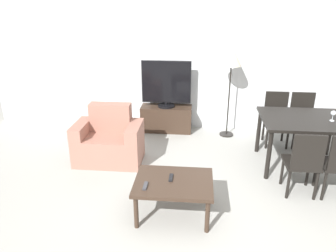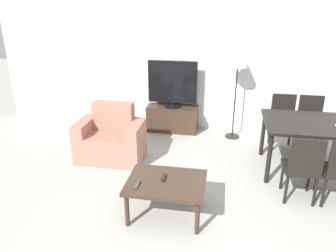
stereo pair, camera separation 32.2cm
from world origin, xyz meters
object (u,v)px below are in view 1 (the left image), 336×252
at_px(armchair, 109,142).
at_px(dining_chair_near, 304,161).
at_px(dining_chair_far_left, 276,116).
at_px(dining_chair_far, 302,117).
at_px(tv_stand, 166,119).
at_px(remote_primary, 171,178).
at_px(coffee_table, 174,185).
at_px(wine_glass_left, 333,114).
at_px(tv, 166,84).
at_px(remote_secondary, 145,186).
at_px(floor_lamp, 232,60).
at_px(dining_table, 305,124).

height_order(armchair, dining_chair_near, dining_chair_near).
bearing_deg(dining_chair_near, armchair, 165.23).
bearing_deg(dining_chair_far_left, dining_chair_far, 0.00).
distance_m(tv_stand, remote_primary, 2.42).
xyz_separation_m(coffee_table, wine_glass_left, (2.05, 1.24, 0.46)).
bearing_deg(tv, wine_glass_left, -26.84).
height_order(coffee_table, dining_chair_far_left, dining_chair_far_left).
height_order(dining_chair_far, remote_primary, dining_chair_far).
distance_m(armchair, tv_stand, 1.44).
distance_m(tv, dining_chair_far_left, 1.92).
relative_size(tv_stand, dining_chair_near, 1.05).
xyz_separation_m(tv, remote_secondary, (0.03, -2.59, -0.43)).
xyz_separation_m(remote_primary, wine_glass_left, (2.09, 1.19, 0.40)).
relative_size(floor_lamp, wine_glass_left, 10.65).
xyz_separation_m(tv, dining_chair_far, (2.27, -0.35, -0.40)).
xyz_separation_m(armchair, dining_chair_near, (2.58, -0.68, 0.17)).
bearing_deg(dining_table, dining_chair_near, -104.91).
bearing_deg(dining_chair_near, coffee_table, -161.06).
distance_m(dining_chair_near, dining_chair_far, 1.62).
relative_size(armchair, wine_glass_left, 6.65).
bearing_deg(floor_lamp, remote_secondary, -112.96).
relative_size(tv_stand, tv, 1.05).
height_order(armchair, dining_chair_far_left, dining_chair_far_left).
xyz_separation_m(tv, dining_chair_far_left, (1.85, -0.35, -0.40)).
relative_size(tv_stand, remote_primary, 6.04).
relative_size(dining_chair_far_left, remote_secondary, 5.73).
xyz_separation_m(dining_table, dining_chair_near, (-0.21, -0.78, -0.17)).
bearing_deg(tv, floor_lamp, -5.58).
bearing_deg(remote_secondary, dining_chair_near, 20.15).
xyz_separation_m(tv_stand, remote_secondary, (0.03, -2.59, 0.21)).
bearing_deg(tv, remote_primary, -83.04).
xyz_separation_m(coffee_table, remote_primary, (-0.03, 0.05, 0.06)).
bearing_deg(tv, dining_chair_near, -46.08).
relative_size(remote_secondary, wine_glass_left, 1.03).
xyz_separation_m(armchair, remote_secondary, (0.76, -1.34, 0.13)).
relative_size(armchair, dining_chair_near, 1.13).
bearing_deg(dining_chair_far_left, tv_stand, 169.11).
xyz_separation_m(dining_chair_far_left, remote_secondary, (-1.81, -2.23, -0.04)).
bearing_deg(tv, dining_table, -28.92).
height_order(dining_chair_far, dining_chair_far_left, same).
bearing_deg(remote_primary, dining_table, 35.38).
bearing_deg(remote_primary, tv_stand, 96.95).
relative_size(tv_stand, remote_secondary, 6.04).
height_order(tv_stand, wine_glass_left, wine_glass_left).
bearing_deg(dining_table, remote_secondary, -144.38).
xyz_separation_m(coffee_table, floor_lamp, (0.76, 2.34, 0.95)).
relative_size(dining_chair_near, dining_chair_far_left, 1.00).
bearing_deg(wine_glass_left, tv, 153.16).
bearing_deg(armchair, tv_stand, 59.69).
bearing_deg(wine_glass_left, remote_primary, -150.40).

